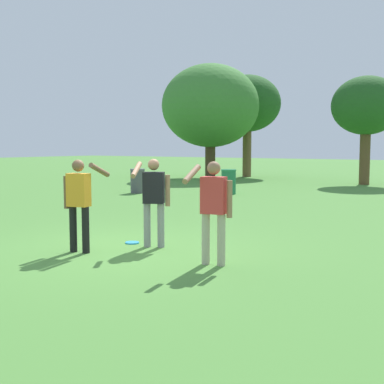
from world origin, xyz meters
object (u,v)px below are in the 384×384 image
trash_can_further_along (138,181)px  tree_tall_left (210,106)px  tree_far_right (366,107)px  frisbee (132,243)px  person_catcher (79,198)px  person_thrower (213,205)px  tree_broad_center (247,104)px  person_bystander (154,196)px  trash_can_beside_table (229,182)px

trash_can_further_along → tree_tall_left: size_ratio=0.15×
tree_tall_left → tree_far_right: tree_tall_left is taller
tree_tall_left → frisbee: bearing=-63.2°
tree_far_right → person_catcher: bearing=-90.4°
person_thrower → person_catcher: 2.51m
person_thrower → tree_tall_left: 21.18m
frisbee → tree_tall_left: (-8.69, 17.23, 4.08)m
tree_tall_left → tree_broad_center: bearing=66.6°
person_thrower → tree_far_right: tree_far_right is taller
person_thrower → person_catcher: (-2.46, -0.47, 0.00)m
tree_broad_center → tree_far_right: bearing=-17.4°
person_bystander → tree_broad_center: 21.65m
person_catcher → person_bystander: 1.35m
person_catcher → tree_tall_left: tree_tall_left is taller
trash_can_beside_table → tree_far_right: (3.13, 7.75, 3.23)m
frisbee → tree_far_right: bearing=90.4°
frisbee → tree_far_right: tree_far_right is taller
person_thrower → person_catcher: bearing=-169.2°
person_bystander → trash_can_further_along: (-7.05, 8.09, -0.48)m
trash_can_further_along → tree_broad_center: (-1.15, 11.67, 3.83)m
person_thrower → trash_can_beside_table: person_thrower is taller
person_thrower → trash_can_beside_table: bearing=118.0°
tree_far_right → frisbee: bearing=-89.6°
frisbee → trash_can_further_along: bearing=128.8°
trash_can_further_along → tree_far_right: size_ratio=0.19×
person_thrower → tree_far_right: size_ratio=0.32×
person_bystander → tree_tall_left: 19.86m
person_bystander → trash_can_further_along: 10.74m
person_thrower → frisbee: (-2.22, 0.66, -0.95)m
trash_can_further_along → person_catcher: bearing=-55.8°
person_thrower → tree_broad_center: (-9.83, 20.36, 3.35)m
frisbee → trash_can_further_along: size_ratio=0.28×
tree_far_right → person_thrower: bearing=-82.7°
trash_can_beside_table → tree_broad_center: 11.66m
person_bystander → trash_can_beside_table: person_bystander is taller
frisbee → tree_far_right: size_ratio=0.05×
person_catcher → trash_can_further_along: person_catcher is taller
frisbee → tree_broad_center: (-7.62, 19.71, 4.30)m
frisbee → person_thrower: bearing=-16.6°
person_bystander → tree_tall_left: size_ratio=0.25×
trash_can_beside_table → tree_tall_left: tree_tall_left is taller
tree_far_right → trash_can_beside_table: bearing=-112.0°
person_thrower → trash_can_beside_table: 11.63m
frisbee → trash_can_beside_table: size_ratio=0.28×
person_thrower → tree_far_right: bearing=97.3°
person_thrower → trash_can_further_along: 12.30m
person_thrower → person_bystander: (-1.64, 0.60, 0.00)m
tree_tall_left → person_bystander: bearing=-61.8°
person_bystander → trash_can_beside_table: bearing=111.5°
person_bystander → tree_far_right: size_ratio=0.32×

